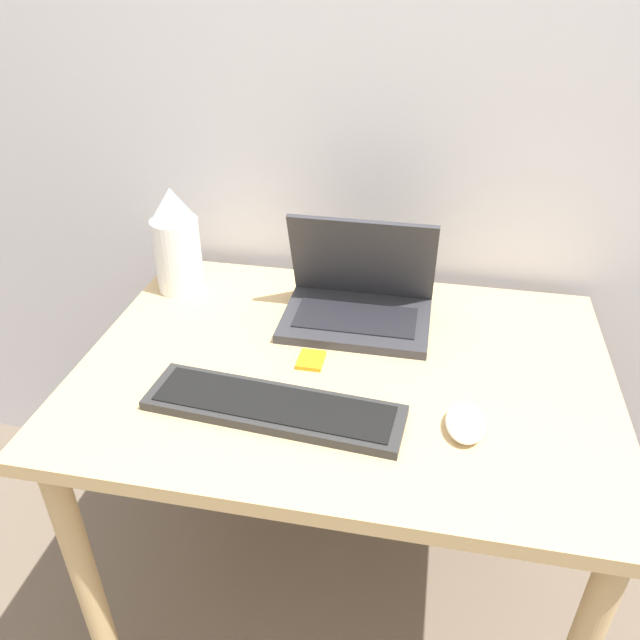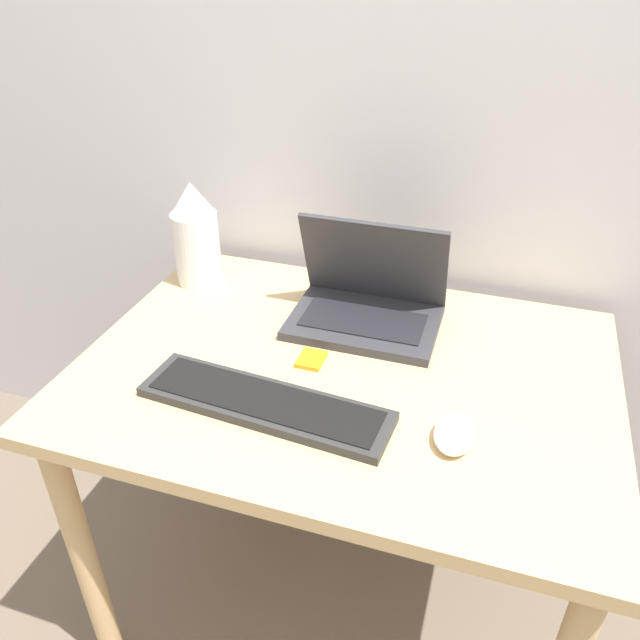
% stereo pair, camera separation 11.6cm
% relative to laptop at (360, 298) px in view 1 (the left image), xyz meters
% --- Properties ---
extents(wall_back, '(6.00, 0.05, 2.50)m').
position_rel_laptop_xyz_m(wall_back, '(-0.00, 0.26, 0.47)').
color(wall_back, silver).
rests_on(wall_back, ground_plane).
extents(desk, '(1.02, 0.73, 0.73)m').
position_rel_laptop_xyz_m(desk, '(-0.00, -0.18, -0.15)').
color(desk, tan).
rests_on(desk, ground_plane).
extents(laptop, '(0.31, 0.22, 0.23)m').
position_rel_laptop_xyz_m(laptop, '(0.00, 0.00, 0.00)').
color(laptop, '#333338').
rests_on(laptop, desk).
extents(keyboard, '(0.47, 0.16, 0.02)m').
position_rel_laptop_xyz_m(keyboard, '(-0.10, -0.34, -0.04)').
color(keyboard, '#2D2D2D').
rests_on(keyboard, desk).
extents(mouse, '(0.07, 0.10, 0.03)m').
position_rel_laptop_xyz_m(mouse, '(0.23, -0.32, -0.03)').
color(mouse, white).
rests_on(mouse, desk).
extents(vase, '(0.11, 0.11, 0.25)m').
position_rel_laptop_xyz_m(vase, '(-0.43, 0.05, 0.07)').
color(vase, white).
rests_on(vase, desk).
extents(mp3_player, '(0.05, 0.06, 0.01)m').
position_rel_laptop_xyz_m(mp3_player, '(-0.07, -0.18, -0.05)').
color(mp3_player, orange).
rests_on(mp3_player, desk).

